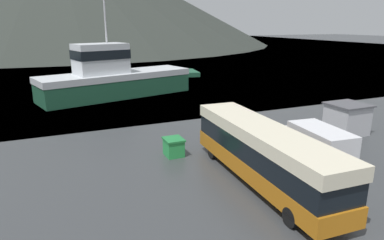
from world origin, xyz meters
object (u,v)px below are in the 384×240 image
object	(u,v)px
delivery_van	(314,143)
storage_bin	(174,147)
fishing_boat	(113,77)
dock_kiosk	(347,118)
small_boat	(190,73)
tour_bus	(262,152)

from	to	relation	value
delivery_van	storage_bin	bearing A→B (deg)	154.53
fishing_boat	dock_kiosk	bearing A→B (deg)	18.89
dock_kiosk	small_boat	distance (m)	33.99
tour_bus	dock_kiosk	size ratio (longest dim) A/B	4.20
small_boat	delivery_van	bearing A→B (deg)	-92.41
storage_bin	small_boat	xyz separation A→B (m)	(15.19, 33.04, -0.25)
tour_bus	storage_bin	size ratio (longest dim) A/B	8.77
delivery_van	fishing_boat	size ratio (longest dim) A/B	0.33
fishing_boat	delivery_van	bearing A→B (deg)	2.09
tour_bus	small_boat	bearing A→B (deg)	75.06
storage_bin	dock_kiosk	xyz separation A→B (m)	(14.20, -0.93, 0.60)
tour_bus	small_boat	xyz separation A→B (m)	(12.15, 38.63, -1.44)
tour_bus	small_boat	world-z (taller)	tour_bus
storage_bin	fishing_boat	bearing A→B (deg)	89.84
fishing_boat	tour_bus	bearing A→B (deg)	-8.11
storage_bin	small_boat	world-z (taller)	storage_bin
small_boat	tour_bus	bearing A→B (deg)	-98.42
storage_bin	small_boat	distance (m)	36.36
fishing_boat	storage_bin	distance (m)	20.50
tour_bus	dock_kiosk	world-z (taller)	tour_bus
dock_kiosk	small_boat	world-z (taller)	dock_kiosk
storage_bin	delivery_van	bearing A→B (deg)	-31.11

